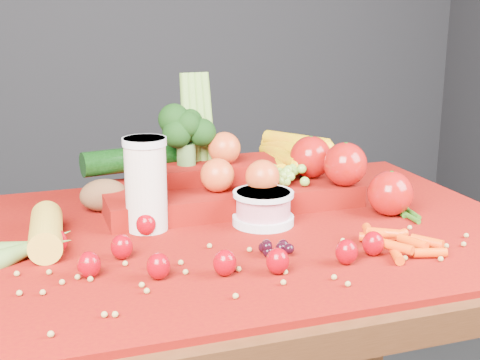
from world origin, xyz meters
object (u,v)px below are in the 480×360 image
object	(u,v)px
milk_glass	(146,181)
produce_mound	(245,175)
yogurt_bowl	(263,207)
table	(243,280)

from	to	relation	value
milk_glass	produce_mound	bearing A→B (deg)	23.48
produce_mound	yogurt_bowl	bearing A→B (deg)	-95.43
table	milk_glass	size ratio (longest dim) A/B	6.33
milk_glass	yogurt_bowl	bearing A→B (deg)	-10.89
table	milk_glass	xyz separation A→B (m)	(-0.17, 0.05, 0.20)
table	milk_glass	distance (m)	0.27
milk_glass	table	bearing A→B (deg)	-16.57
yogurt_bowl	table	bearing A→B (deg)	-167.23
milk_glass	yogurt_bowl	world-z (taller)	milk_glass
produce_mound	table	bearing A→B (deg)	-110.59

